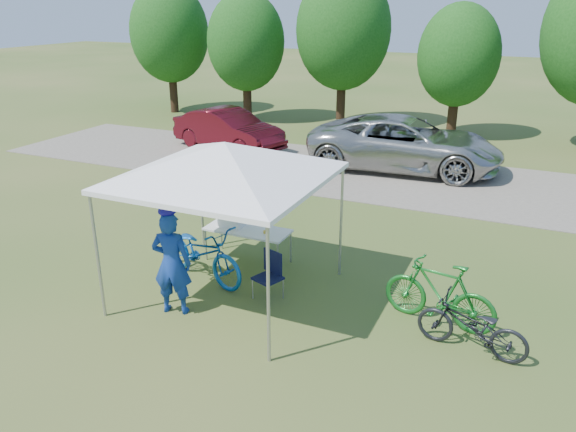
% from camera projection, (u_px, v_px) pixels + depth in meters
% --- Properties ---
extents(ground, '(100.00, 100.00, 0.00)m').
position_uv_depth(ground, '(231.00, 293.00, 9.91)').
color(ground, '#2D5119').
rests_on(ground, ground).
extents(gravel_strip, '(24.00, 5.00, 0.02)m').
position_uv_depth(gravel_strip, '(365.00, 174.00, 16.70)').
color(gravel_strip, gray).
rests_on(gravel_strip, ground).
extents(canopy, '(4.53, 4.53, 3.00)m').
position_uv_depth(canopy, '(224.00, 147.00, 8.95)').
color(canopy, '#A5A5AA').
rests_on(canopy, ground).
extents(treeline, '(24.89, 4.28, 6.30)m').
position_uv_depth(treeline, '(410.00, 38.00, 20.69)').
color(treeline, '#382314').
rests_on(treeline, ground).
extents(folding_table, '(1.66, 0.69, 0.68)m').
position_uv_depth(folding_table, '(248.00, 231.00, 10.92)').
color(folding_table, white).
rests_on(folding_table, ground).
extents(folding_chair, '(0.54, 0.56, 0.82)m').
position_uv_depth(folding_chair, '(270.00, 271.00, 9.64)').
color(folding_chair, black).
rests_on(folding_chair, ground).
extents(cooler, '(0.48, 0.33, 0.35)m').
position_uv_depth(cooler, '(232.00, 218.00, 10.97)').
color(cooler, white).
rests_on(cooler, folding_table).
extents(ice_cream_cup, '(0.07, 0.07, 0.05)m').
position_uv_depth(ice_cream_cup, '(265.00, 232.00, 10.69)').
color(ice_cream_cup, gold).
rests_on(ice_cream_cup, folding_table).
extents(cyclist, '(0.73, 0.57, 1.76)m').
position_uv_depth(cyclist, '(172.00, 263.00, 9.03)').
color(cyclist, navy).
rests_on(cyclist, ground).
extents(bike_blue, '(2.20, 1.25, 1.09)m').
position_uv_depth(bike_blue, '(201.00, 252.00, 10.23)').
color(bike_blue, '#1354A6').
rests_on(bike_blue, ground).
extents(bike_green, '(1.87, 0.80, 1.09)m').
position_uv_depth(bike_green, '(440.00, 293.00, 8.79)').
color(bike_green, '#1A7526').
rests_on(bike_green, ground).
extents(bike_dark, '(1.68, 0.77, 0.85)m').
position_uv_depth(bike_dark, '(472.00, 327.00, 8.11)').
color(bike_dark, black).
rests_on(bike_dark, ground).
extents(minivan, '(5.90, 3.04, 1.59)m').
position_uv_depth(minivan, '(405.00, 143.00, 16.89)').
color(minivan, '#B2B2AD').
rests_on(minivan, gravel_strip).
extents(sedan, '(4.36, 2.42, 1.36)m').
position_uv_depth(sedan, '(228.00, 129.00, 19.24)').
color(sedan, '#4F0D15').
rests_on(sedan, gravel_strip).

